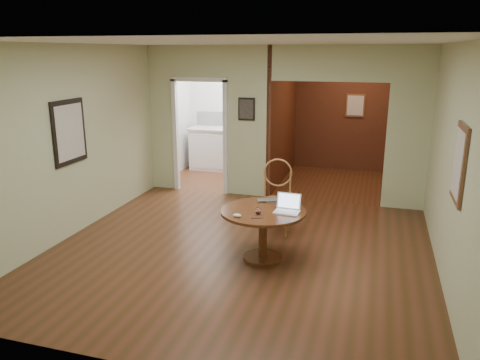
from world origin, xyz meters
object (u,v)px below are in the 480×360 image
(open_laptop, at_px, (288,207))
(closed_laptop, at_px, (271,201))
(dining_table, at_px, (263,223))
(chair, at_px, (277,193))

(open_laptop, relative_size, closed_laptop, 0.95)
(dining_table, xyz_separation_m, open_laptop, (0.30, 0.05, 0.23))
(dining_table, height_order, open_laptop, open_laptop)
(open_laptop, bearing_deg, closed_laptop, 138.47)
(open_laptop, distance_m, closed_laptop, 0.40)
(dining_table, xyz_separation_m, chair, (-0.04, 0.99, 0.11))
(dining_table, bearing_deg, open_laptop, 8.54)
(chair, distance_m, closed_laptop, 0.66)
(open_laptop, bearing_deg, dining_table, -167.64)
(chair, distance_m, open_laptop, 1.01)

